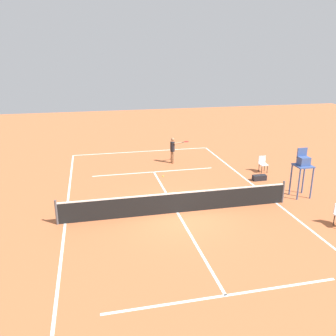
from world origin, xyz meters
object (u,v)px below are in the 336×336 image
at_px(tennis_ball, 163,176).
at_px(umpire_chair, 303,165).
at_px(player_serving, 173,148).
at_px(equipment_bag, 259,178).
at_px(courtside_chair_mid, 263,163).

bearing_deg(tennis_ball, umpire_chair, 144.33).
height_order(player_serving, umpire_chair, umpire_chair).
bearing_deg(umpire_chair, player_serving, -54.68).
xyz_separation_m(player_serving, tennis_ball, (1.19, 2.46, -0.96)).
bearing_deg(player_serving, equipment_bag, 21.47).
distance_m(player_serving, equipment_bag, 5.80).
bearing_deg(courtside_chair_mid, tennis_ball, -4.37).
bearing_deg(player_serving, courtside_chair_mid, 37.11).
xyz_separation_m(player_serving, umpire_chair, (-4.77, 6.74, 0.62)).
distance_m(courtside_chair_mid, equipment_bag, 1.59).
bearing_deg(equipment_bag, umpire_chair, 109.07).
bearing_deg(equipment_bag, courtside_chair_mid, -123.05).
distance_m(player_serving, tennis_ball, 2.89).
bearing_deg(equipment_bag, player_serving, -47.18).
relative_size(umpire_chair, courtside_chair_mid, 2.54).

